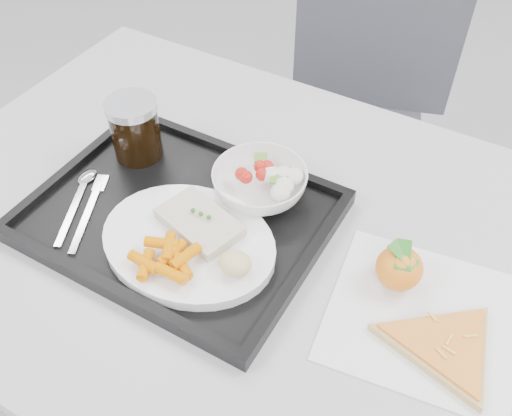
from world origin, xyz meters
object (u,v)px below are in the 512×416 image
chair (354,103)px  tangerine (399,268)px  table (261,260)px  salad_bowl (260,183)px  tray (180,216)px  pizza_slice (445,346)px  dinner_plate (189,243)px  cola_glass (135,128)px

chair → tangerine: chair is taller
table → salad_bowl: size_ratio=7.89×
chair → tangerine: (0.32, -0.66, 0.25)m
tray → tangerine: (0.34, 0.05, 0.03)m
table → pizza_slice: size_ratio=5.02×
chair → tray: (-0.02, -0.71, 0.22)m
dinner_plate → cola_glass: size_ratio=2.50×
dinner_plate → pizza_slice: size_ratio=1.13×
tangerine → pizza_slice: size_ratio=0.31×
table → salad_bowl: salad_bowl is taller
cola_glass → tangerine: cola_glass is taller
dinner_plate → salad_bowl: 0.15m
cola_glass → tangerine: bearing=-3.8°
table → salad_bowl: (-0.04, 0.06, 0.11)m
table → dinner_plate: 0.15m
salad_bowl → cola_glass: 0.23m
table → salad_bowl: 0.13m
tray → cola_glass: size_ratio=4.17×
cola_glass → tangerine: (0.48, -0.03, -0.04)m
chair → tray: bearing=-91.8°
tray → pizza_slice: tray is taller
dinner_plate → cola_glass: bearing=145.9°
cola_glass → pizza_slice: bearing=-10.2°
chair → pizza_slice: bearing=-60.8°
tangerine → chair: bearing=115.6°
tray → cola_glass: cola_glass is taller
table → tangerine: 0.24m
tray → dinner_plate: 0.07m
salad_bowl → tangerine: (0.25, -0.05, -0.00)m
chair → cola_glass: chair is taller
table → tray: tray is taller
chair → salad_bowl: (0.07, -0.61, 0.25)m
chair → tangerine: bearing=-64.4°
salad_bowl → pizza_slice: 0.37m
cola_glass → pizza_slice: 0.59m
table → salad_bowl: bearing=121.3°
salad_bowl → chair: bearing=96.1°
table → tray: 0.15m
chair → cola_glass: bearing=-104.9°
tray → table: bearing=17.7°
tangerine → table: bearing=-176.5°
salad_bowl → tangerine: 0.26m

